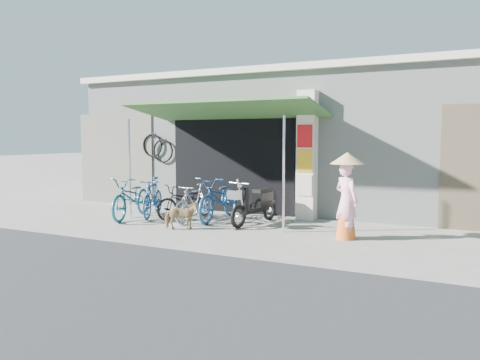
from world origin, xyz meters
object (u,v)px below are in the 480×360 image
at_px(bike_teal, 132,197).
at_px(bike_silver, 194,203).
at_px(bike_black, 186,201).
at_px(bike_navy, 220,198).
at_px(street_dog, 181,216).
at_px(nun, 347,196).
at_px(bike_blue, 153,198).
at_px(moped, 256,204).

xyz_separation_m(bike_teal, bike_silver, (1.57, 0.26, -0.06)).
bearing_deg(bike_teal, bike_black, 11.76).
bearing_deg(bike_teal, bike_navy, 5.63).
xyz_separation_m(bike_silver, street_dog, (0.25, -0.94, -0.14)).
relative_size(bike_navy, street_dog, 2.81).
bearing_deg(nun, bike_navy, 20.86).
relative_size(bike_blue, street_dog, 2.28).
xyz_separation_m(bike_teal, nun, (5.11, -0.04, 0.32)).
relative_size(bike_teal, bike_blue, 1.19).
relative_size(street_dog, nun, 0.42).
distance_m(bike_black, nun, 4.00).
xyz_separation_m(bike_blue, nun, (4.75, -0.37, 0.34)).
distance_m(bike_navy, nun, 3.21).
relative_size(bike_teal, nun, 1.16).
height_order(bike_black, street_dog, bike_black).
height_order(bike_silver, moped, moped).
distance_m(street_dog, moped, 1.72).
distance_m(bike_teal, moped, 3.00).
relative_size(bike_blue, bike_navy, 0.81).
height_order(street_dog, nun, nun).
distance_m(bike_silver, street_dog, 0.99).
xyz_separation_m(bike_navy, street_dog, (-0.17, -1.36, -0.22)).
relative_size(bike_black, bike_navy, 0.80).
distance_m(bike_blue, moped, 2.60).
xyz_separation_m(bike_black, moped, (1.77, 0.07, 0.03)).
bearing_deg(moped, street_dog, -120.65).
bearing_deg(bike_navy, street_dog, -100.21).
distance_m(bike_black, bike_navy, 0.84).
bearing_deg(street_dog, bike_teal, 40.89).
relative_size(bike_blue, bike_silver, 1.09).
xyz_separation_m(bike_blue, moped, (2.58, 0.29, -0.03)).
height_order(bike_black, bike_silver, bike_silver).
xyz_separation_m(bike_black, bike_silver, (0.40, -0.29, 0.03)).
distance_m(bike_navy, moped, 0.95).
bearing_deg(bike_blue, nun, -25.44).
bearing_deg(bike_silver, street_dog, -70.19).
distance_m(bike_blue, street_dog, 1.80).
xyz_separation_m(bike_teal, street_dog, (1.82, -0.69, -0.20)).
relative_size(bike_teal, moped, 1.11).
xyz_separation_m(bike_silver, nun, (3.54, -0.30, 0.38)).
bearing_deg(bike_silver, bike_teal, -166.03).
xyz_separation_m(moped, nun, (2.17, -0.66, 0.38)).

